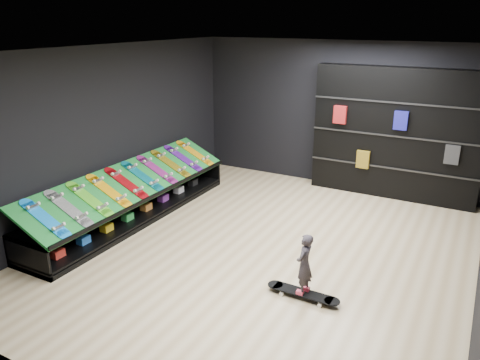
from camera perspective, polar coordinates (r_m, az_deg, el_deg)
The scene contains 20 objects.
floor at distance 7.37m, azimuth 2.71°, elevation -8.43°, with size 6.00×7.00×0.01m, color #CFB98C.
ceiling at distance 6.54m, azimuth 3.14°, elevation 15.53°, with size 6.00×7.00×0.01m, color white.
wall_back at distance 9.99m, azimuth 11.72°, elevation 7.78°, with size 6.00×0.02×3.00m, color black.
wall_front at distance 4.16m, azimuth -18.80°, elevation -9.43°, with size 6.00×0.02×3.00m, color black.
wall_left at distance 8.49m, azimuth -15.75°, elevation 5.45°, with size 0.02×7.00×3.00m, color black.
display_rack at distance 8.57m, azimuth -12.82°, elevation -2.97°, with size 0.90×4.50×0.50m, color black, non-canonical shape.
turf_ramp at distance 8.38m, azimuth -12.79°, elevation -0.11°, with size 1.00×4.50×0.04m, color #106822.
back_shelving at distance 9.59m, azimuth 18.43°, elevation 5.33°, with size 3.18×0.37×2.55m, color black.
floor_skateboard at distance 6.24m, azimuth 7.66°, elevation -13.74°, with size 0.98×0.22×0.09m, color black, non-canonical shape.
child at distance 6.09m, azimuth 7.78°, elevation -11.44°, with size 0.18×0.13×0.49m, color black.
display_board_0 at distance 7.15m, azimuth -22.67°, elevation -4.37°, with size 0.98×0.22×0.09m, color blue, non-canonical shape.
display_board_1 at distance 7.39m, azimuth -20.18°, elevation -3.27°, with size 0.98×0.22×0.09m, color black, non-canonical shape.
display_board_2 at distance 7.65m, azimuth -17.86°, elevation -2.24°, with size 0.98×0.22×0.09m, color green, non-canonical shape.
display_board_3 at distance 7.93m, azimuth -15.70°, elevation -1.28°, with size 0.98×0.22×0.09m, color yellow, non-canonical shape.
display_board_4 at distance 8.21m, azimuth -13.69°, elevation -0.38°, with size 0.98×0.22×0.09m, color red, non-canonical shape.
display_board_5 at distance 8.51m, azimuth -11.81°, elevation 0.46°, with size 0.98×0.22×0.09m, color #0C8C99, non-canonical shape.
display_board_6 at distance 8.82m, azimuth -10.07°, elevation 1.24°, with size 0.98×0.22×0.09m, color #2626BF, non-canonical shape.
display_board_7 at distance 9.14m, azimuth -8.44°, elevation 1.97°, with size 0.98×0.22×0.09m, color yellow, non-canonical shape.
display_board_8 at distance 9.46m, azimuth -6.93°, elevation 2.64°, with size 0.98×0.22×0.09m, color purple, non-canonical shape.
display_board_9 at distance 9.79m, azimuth -5.51°, elevation 3.27°, with size 0.98×0.22×0.09m, color orange, non-canonical shape.
Camera 1 is at (2.80, -5.90, 3.42)m, focal length 35.00 mm.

